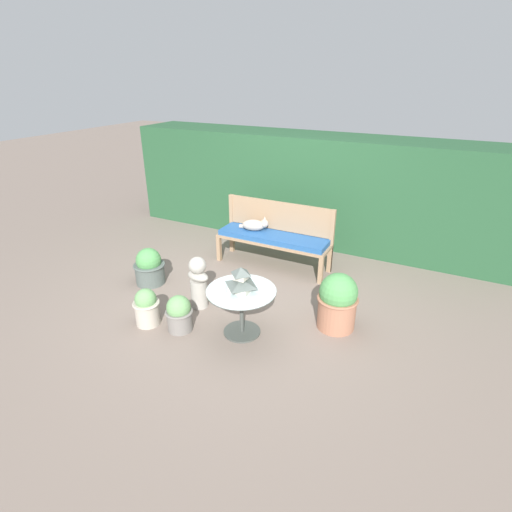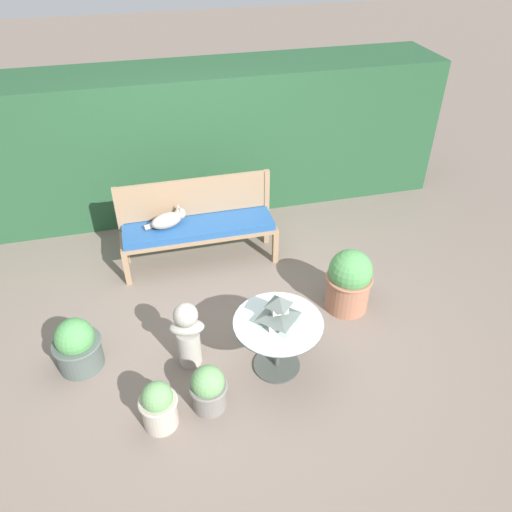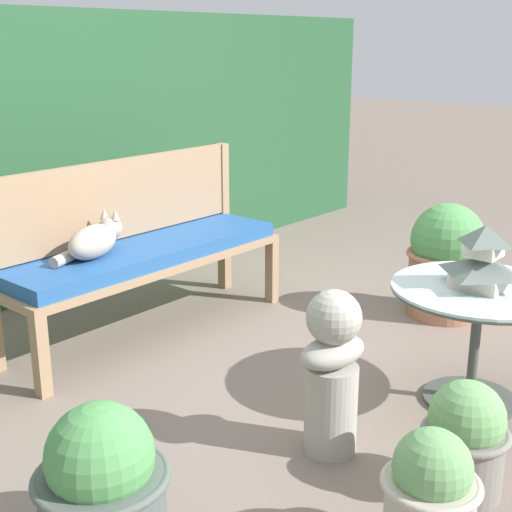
{
  "view_description": "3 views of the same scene",
  "coord_description": "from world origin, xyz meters",
  "px_view_note": "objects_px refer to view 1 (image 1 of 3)",
  "views": [
    {
      "loc": [
        2.14,
        -3.89,
        2.65
      ],
      "look_at": [
        -0.04,
        0.37,
        0.42
      ],
      "focal_mm": 28.0,
      "sensor_mm": 36.0,
      "label": 1
    },
    {
      "loc": [
        -0.57,
        -3.51,
        3.43
      ],
      "look_at": [
        0.37,
        0.22,
        0.56
      ],
      "focal_mm": 35.0,
      "sensor_mm": 36.0,
      "label": 2
    },
    {
      "loc": [
        -2.46,
        -1.83,
        1.54
      ],
      "look_at": [
        0.02,
        0.31,
        0.55
      ],
      "focal_mm": 50.0,
      "sensor_mm": 36.0,
      "label": 3
    }
  ],
  "objects_px": {
    "potted_plant_bench_right": "(147,307)",
    "potted_plant_patio_mid": "(149,267)",
    "potted_plant_path_edge": "(179,313)",
    "pagoda_birdhouse": "(241,281)",
    "potted_plant_hedge_corner": "(338,302)",
    "patio_table": "(241,299)",
    "cat": "(255,225)",
    "garden_bench": "(273,239)",
    "garden_bust": "(198,281)"
  },
  "relations": [
    {
      "from": "potted_plant_bench_right",
      "to": "potted_plant_path_edge",
      "type": "height_order",
      "value": "potted_plant_bench_right"
    },
    {
      "from": "patio_table",
      "to": "pagoda_birdhouse",
      "type": "relative_size",
      "value": 2.63
    },
    {
      "from": "pagoda_birdhouse",
      "to": "potted_plant_bench_right",
      "type": "distance_m",
      "value": 1.18
    },
    {
      "from": "pagoda_birdhouse",
      "to": "garden_bench",
      "type": "bearing_deg",
      "value": 103.54
    },
    {
      "from": "potted_plant_path_edge",
      "to": "potted_plant_hedge_corner",
      "type": "bearing_deg",
      "value": 28.86
    },
    {
      "from": "pagoda_birdhouse",
      "to": "potted_plant_hedge_corner",
      "type": "height_order",
      "value": "pagoda_birdhouse"
    },
    {
      "from": "garden_bench",
      "to": "cat",
      "type": "relative_size",
      "value": 3.65
    },
    {
      "from": "potted_plant_bench_right",
      "to": "potted_plant_path_edge",
      "type": "distance_m",
      "value": 0.41
    },
    {
      "from": "potted_plant_bench_right",
      "to": "potted_plant_hedge_corner",
      "type": "relative_size",
      "value": 0.67
    },
    {
      "from": "cat",
      "to": "pagoda_birdhouse",
      "type": "bearing_deg",
      "value": -85.74
    },
    {
      "from": "patio_table",
      "to": "potted_plant_patio_mid",
      "type": "xyz_separation_m",
      "value": [
        -1.67,
        0.44,
        -0.19
      ]
    },
    {
      "from": "potted_plant_hedge_corner",
      "to": "potted_plant_path_edge",
      "type": "relative_size",
      "value": 1.56
    },
    {
      "from": "pagoda_birdhouse",
      "to": "potted_plant_bench_right",
      "type": "xyz_separation_m",
      "value": [
        -1.05,
        -0.34,
        -0.44
      ]
    },
    {
      "from": "garden_bust",
      "to": "potted_plant_path_edge",
      "type": "height_order",
      "value": "garden_bust"
    },
    {
      "from": "pagoda_birdhouse",
      "to": "potted_plant_path_edge",
      "type": "height_order",
      "value": "pagoda_birdhouse"
    },
    {
      "from": "potted_plant_bench_right",
      "to": "potted_plant_hedge_corner",
      "type": "height_order",
      "value": "potted_plant_hedge_corner"
    },
    {
      "from": "potted_plant_hedge_corner",
      "to": "potted_plant_path_edge",
      "type": "bearing_deg",
      "value": -151.14
    },
    {
      "from": "patio_table",
      "to": "cat",
      "type": "bearing_deg",
      "value": 112.72
    },
    {
      "from": "cat",
      "to": "potted_plant_patio_mid",
      "type": "height_order",
      "value": "cat"
    },
    {
      "from": "cat",
      "to": "potted_plant_hedge_corner",
      "type": "distance_m",
      "value": 1.98
    },
    {
      "from": "pagoda_birdhouse",
      "to": "garden_bust",
      "type": "height_order",
      "value": "pagoda_birdhouse"
    },
    {
      "from": "garden_bench",
      "to": "potted_plant_patio_mid",
      "type": "distance_m",
      "value": 1.78
    },
    {
      "from": "cat",
      "to": "patio_table",
      "type": "bearing_deg",
      "value": -85.74
    },
    {
      "from": "potted_plant_bench_right",
      "to": "cat",
      "type": "bearing_deg",
      "value": 80.87
    },
    {
      "from": "cat",
      "to": "garden_bench",
      "type": "bearing_deg",
      "value": -24.37
    },
    {
      "from": "potted_plant_bench_right",
      "to": "potted_plant_patio_mid",
      "type": "relative_size",
      "value": 0.88
    },
    {
      "from": "garden_bust",
      "to": "potted_plant_patio_mid",
      "type": "height_order",
      "value": "garden_bust"
    },
    {
      "from": "cat",
      "to": "pagoda_birdhouse",
      "type": "relative_size",
      "value": 1.61
    },
    {
      "from": "patio_table",
      "to": "potted_plant_hedge_corner",
      "type": "bearing_deg",
      "value": 33.19
    },
    {
      "from": "garden_bench",
      "to": "garden_bust",
      "type": "xyz_separation_m",
      "value": [
        -0.33,
        -1.43,
        -0.08
      ]
    },
    {
      "from": "potted_plant_patio_mid",
      "to": "potted_plant_hedge_corner",
      "type": "distance_m",
      "value": 2.57
    },
    {
      "from": "pagoda_birdhouse",
      "to": "potted_plant_bench_right",
      "type": "relative_size",
      "value": 0.64
    },
    {
      "from": "potted_plant_patio_mid",
      "to": "potted_plant_path_edge",
      "type": "xyz_separation_m",
      "value": [
        1.03,
        -0.7,
        -0.03
      ]
    },
    {
      "from": "potted_plant_patio_mid",
      "to": "potted_plant_path_edge",
      "type": "height_order",
      "value": "potted_plant_patio_mid"
    },
    {
      "from": "potted_plant_bench_right",
      "to": "potted_plant_patio_mid",
      "type": "bearing_deg",
      "value": 128.83
    },
    {
      "from": "garden_bench",
      "to": "pagoda_birdhouse",
      "type": "relative_size",
      "value": 5.89
    },
    {
      "from": "potted_plant_bench_right",
      "to": "potted_plant_path_edge",
      "type": "relative_size",
      "value": 1.05
    },
    {
      "from": "potted_plant_path_edge",
      "to": "pagoda_birdhouse",
      "type": "bearing_deg",
      "value": 22.23
    },
    {
      "from": "garden_bench",
      "to": "pagoda_birdhouse",
      "type": "xyz_separation_m",
      "value": [
        0.4,
        -1.68,
        0.23
      ]
    },
    {
      "from": "cat",
      "to": "potted_plant_patio_mid",
      "type": "xyz_separation_m",
      "value": [
        -0.96,
        -1.27,
        -0.35
      ]
    },
    {
      "from": "garden_bust",
      "to": "potted_plant_bench_right",
      "type": "bearing_deg",
      "value": -108.76
    },
    {
      "from": "cat",
      "to": "potted_plant_patio_mid",
      "type": "relative_size",
      "value": 0.9
    },
    {
      "from": "pagoda_birdhouse",
      "to": "garden_bust",
      "type": "bearing_deg",
      "value": 161.4
    },
    {
      "from": "potted_plant_bench_right",
      "to": "potted_plant_hedge_corner",
      "type": "xyz_separation_m",
      "value": [
        1.94,
        0.92,
        0.11
      ]
    },
    {
      "from": "patio_table",
      "to": "potted_plant_hedge_corner",
      "type": "height_order",
      "value": "potted_plant_hedge_corner"
    },
    {
      "from": "potted_plant_patio_mid",
      "to": "potted_plant_path_edge",
      "type": "bearing_deg",
      "value": -34.45
    },
    {
      "from": "potted_plant_patio_mid",
      "to": "potted_plant_path_edge",
      "type": "relative_size",
      "value": 1.2
    },
    {
      "from": "garden_bench",
      "to": "cat",
      "type": "xyz_separation_m",
      "value": [
        -0.31,
        0.03,
        0.16
      ]
    },
    {
      "from": "garden_bust",
      "to": "potted_plant_bench_right",
      "type": "xyz_separation_m",
      "value": [
        -0.32,
        -0.58,
        -0.12
      ]
    },
    {
      "from": "potted_plant_patio_mid",
      "to": "cat",
      "type": "bearing_deg",
      "value": 53.13
    }
  ]
}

